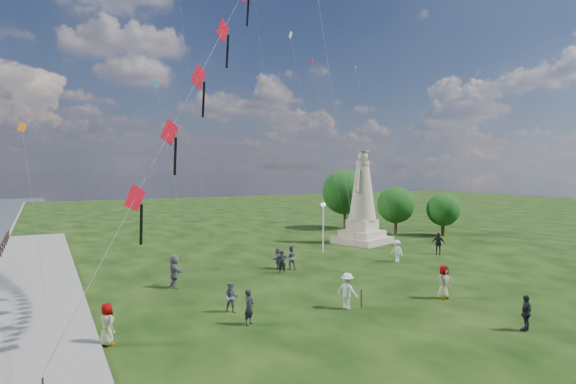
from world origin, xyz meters
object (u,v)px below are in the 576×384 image
person_5 (174,271)px  person_9 (438,243)px  person_7 (291,257)px  person_11 (278,258)px  person_2 (347,291)px  person_10 (107,324)px  person_4 (444,282)px  lamppost (323,217)px  person_8 (397,251)px  statue (362,208)px  person_3 (526,313)px  person_1 (231,298)px  person_6 (282,262)px  person_0 (249,307)px

person_5 → person_9: 21.20m
person_7 → person_11: 0.96m
person_2 → person_10: 11.03m
person_4 → person_5: size_ratio=0.92×
lamppost → person_8: 6.56m
statue → person_4: statue is taller
person_9 → person_3: bearing=-71.3°
person_4 → person_5: 14.89m
person_2 → person_9: bearing=-87.7°
person_8 → person_5: bearing=-101.0°
lamppost → person_9: bearing=-29.9°
person_1 → person_6: size_ratio=0.97×
lamppost → person_8: lamppost is taller
person_6 → person_7: bearing=60.4°
statue → person_8: 8.93m
person_1 → person_0: bearing=-56.7°
person_10 → statue: bearing=-76.8°
statue → person_9: statue is taller
person_1 → person_11: 10.12m
person_0 → person_2: person_2 is taller
person_0 → person_11: person_0 is taller
person_0 → person_3: person_0 is taller
person_1 → person_10: size_ratio=0.88×
person_0 → person_8: person_8 is taller
person_4 → person_7: (-3.87, 9.99, -0.06)m
lamppost → person_8: size_ratio=2.55×
person_3 → person_6: (-4.30, 14.49, -0.02)m
statue → person_0: statue is taller
person_1 → person_3: 13.00m
person_7 → person_6: bearing=53.0°
person_4 → person_9: person_4 is taller
lamppost → person_9: (7.88, -4.53, -2.08)m
person_1 → person_10: person_10 is taller
person_0 → person_10: size_ratio=0.94×
person_2 → person_8: 12.61m
person_0 → person_5: bearing=64.8°
lamppost → person_9: 9.33m
person_3 → person_7: 15.60m
person_1 → person_5: size_ratio=0.76×
person_7 → person_8: size_ratio=1.03×
person_7 → person_10: size_ratio=1.00×
person_3 → person_0: bearing=-46.7°
person_5 → lamppost: bearing=-73.3°
statue → person_10: size_ratio=5.09×
person_6 → person_8: (9.13, -0.40, 0.05)m
person_1 → person_2: bearing=10.3°
person_8 → person_10: person_10 is taller
person_11 → statue: bearing=163.1°
person_10 → person_1: bearing=-94.1°
person_2 → person_3: person_2 is taller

